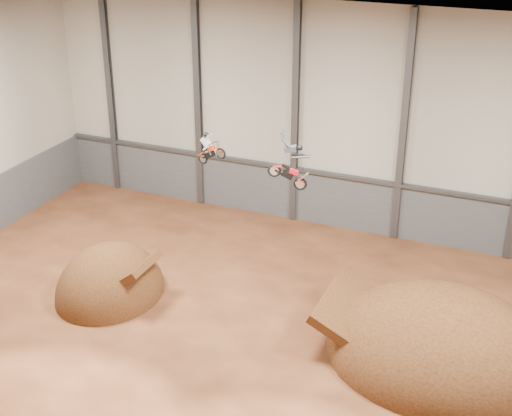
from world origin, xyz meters
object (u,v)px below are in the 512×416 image
Objects in this scene: fmx_rider_a at (213,146)px; fmx_rider_b at (285,160)px; takeoff_ramp at (111,294)px; landing_ramp at (439,356)px.

fmx_rider_b reaches higher than fmx_rider_a.
fmx_rider_b is (4.49, -1.67, 0.50)m from fmx_rider_a.
takeoff_ramp is at bearing -132.04° from fmx_rider_a.
fmx_rider_a is at bearing 169.96° from landing_ramp.
landing_ramp is 5.74× the size of fmx_rider_a.
fmx_rider_b reaches higher than takeoff_ramp.
landing_ramp is at bearing 0.89° from fmx_rider_a.
fmx_rider_b is at bearing 176.06° from landing_ramp.
fmx_rider_b is (-8.05, 0.56, 8.40)m from landing_ramp.
fmx_rider_a is at bearing 37.03° from takeoff_ramp.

